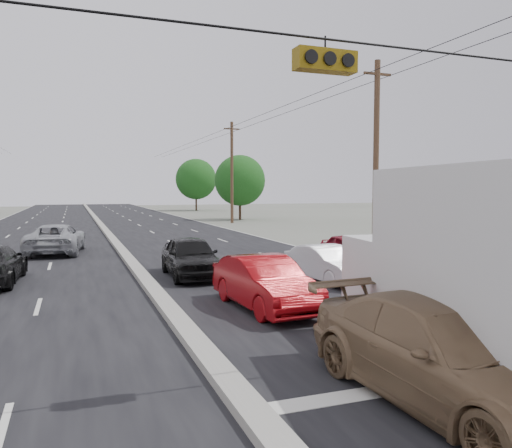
{
  "coord_description": "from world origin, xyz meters",
  "views": [
    {
      "loc": [
        -2.4,
        -7.35,
        3.37
      ],
      "look_at": [
        3.4,
        8.39,
        2.2
      ],
      "focal_mm": 35.0,
      "sensor_mm": 36.0,
      "label": 1
    }
  ],
  "objects_px": {
    "queue_car_b": "(327,264)",
    "queue_car_e": "(350,250)",
    "queue_car_d": "(464,270)",
    "tree_right_mid": "(240,180)",
    "queue_car_a": "(191,257)",
    "box_truck": "(495,273)",
    "tan_sedan": "(444,355)",
    "utility_pole_right_b": "(376,156)",
    "oncoming_far": "(56,239)",
    "utility_pole_right_c": "(232,172)",
    "red_sedan": "(265,283)",
    "tree_right_far": "(196,179)"
  },
  "relations": [
    {
      "from": "queue_car_b",
      "to": "queue_car_e",
      "type": "distance_m",
      "value": 4.28
    },
    {
      "from": "queue_car_b",
      "to": "queue_car_d",
      "type": "bearing_deg",
      "value": -49.29
    },
    {
      "from": "tree_right_mid",
      "to": "queue_car_a",
      "type": "relative_size",
      "value": 1.56
    },
    {
      "from": "box_truck",
      "to": "queue_car_d",
      "type": "relative_size",
      "value": 1.51
    },
    {
      "from": "tan_sedan",
      "to": "utility_pole_right_b",
      "type": "bearing_deg",
      "value": 56.65
    },
    {
      "from": "box_truck",
      "to": "oncoming_far",
      "type": "xyz_separation_m",
      "value": [
        -7.66,
        21.43,
        -1.16
      ]
    },
    {
      "from": "tan_sedan",
      "to": "queue_car_e",
      "type": "distance_m",
      "value": 14.36
    },
    {
      "from": "utility_pole_right_b",
      "to": "utility_pole_right_c",
      "type": "distance_m",
      "value": 25.0
    },
    {
      "from": "queue_car_d",
      "to": "queue_car_e",
      "type": "xyz_separation_m",
      "value": [
        -0.5,
        6.33,
        -0.06
      ]
    },
    {
      "from": "utility_pole_right_c",
      "to": "queue_car_e",
      "type": "bearing_deg",
      "value": -96.87
    },
    {
      "from": "box_truck",
      "to": "tan_sedan",
      "type": "xyz_separation_m",
      "value": [
        -1.4,
        -0.42,
        -1.14
      ]
    },
    {
      "from": "queue_car_d",
      "to": "oncoming_far",
      "type": "relative_size",
      "value": 0.92
    },
    {
      "from": "utility_pole_right_b",
      "to": "red_sedan",
      "type": "bearing_deg",
      "value": -136.27
    },
    {
      "from": "queue_car_d",
      "to": "oncoming_far",
      "type": "height_order",
      "value": "oncoming_far"
    },
    {
      "from": "tree_right_far",
      "to": "tan_sedan",
      "type": "xyz_separation_m",
      "value": [
        -13.0,
        -71.21,
        -4.17
      ]
    },
    {
      "from": "utility_pole_right_b",
      "to": "utility_pole_right_c",
      "type": "bearing_deg",
      "value": 90.0
    },
    {
      "from": "tree_right_far",
      "to": "tan_sedan",
      "type": "distance_m",
      "value": 72.51
    },
    {
      "from": "queue_car_a",
      "to": "tree_right_far",
      "type": "bearing_deg",
      "value": 77.79
    },
    {
      "from": "queue_car_a",
      "to": "oncoming_far",
      "type": "relative_size",
      "value": 0.83
    },
    {
      "from": "red_sedan",
      "to": "queue_car_b",
      "type": "distance_m",
      "value": 4.77
    },
    {
      "from": "queue_car_a",
      "to": "utility_pole_right_b",
      "type": "bearing_deg",
      "value": 20.34
    },
    {
      "from": "queue_car_d",
      "to": "tree_right_far",
      "type": "bearing_deg",
      "value": 89.21
    },
    {
      "from": "box_truck",
      "to": "queue_car_b",
      "type": "height_order",
      "value": "box_truck"
    },
    {
      "from": "utility_pole_right_b",
      "to": "tree_right_mid",
      "type": "bearing_deg",
      "value": 85.24
    },
    {
      "from": "tan_sedan",
      "to": "queue_car_a",
      "type": "height_order",
      "value": "tan_sedan"
    },
    {
      "from": "tree_right_mid",
      "to": "queue_car_e",
      "type": "height_order",
      "value": "tree_right_mid"
    },
    {
      "from": "tan_sedan",
      "to": "queue_car_b",
      "type": "height_order",
      "value": "tan_sedan"
    },
    {
      "from": "queue_car_b",
      "to": "queue_car_d",
      "type": "height_order",
      "value": "queue_car_d"
    },
    {
      "from": "queue_car_e",
      "to": "oncoming_far",
      "type": "distance_m",
      "value": 15.2
    },
    {
      "from": "utility_pole_right_b",
      "to": "box_truck",
      "type": "bearing_deg",
      "value": -117.14
    },
    {
      "from": "queue_car_b",
      "to": "utility_pole_right_c",
      "type": "bearing_deg",
      "value": 72.63
    },
    {
      "from": "utility_pole_right_b",
      "to": "utility_pole_right_c",
      "type": "height_order",
      "value": "same"
    },
    {
      "from": "queue_car_a",
      "to": "queue_car_b",
      "type": "bearing_deg",
      "value": -30.09
    },
    {
      "from": "queue_car_a",
      "to": "queue_car_e",
      "type": "height_order",
      "value": "queue_car_a"
    },
    {
      "from": "box_truck",
      "to": "tan_sedan",
      "type": "relative_size",
      "value": 1.41
    },
    {
      "from": "utility_pole_right_b",
      "to": "tree_right_far",
      "type": "height_order",
      "value": "utility_pole_right_b"
    },
    {
      "from": "queue_car_b",
      "to": "box_truck",
      "type": "bearing_deg",
      "value": -107.09
    },
    {
      "from": "utility_pole_right_b",
      "to": "queue_car_d",
      "type": "relative_size",
      "value": 1.97
    },
    {
      "from": "queue_car_e",
      "to": "tan_sedan",
      "type": "bearing_deg",
      "value": -110.56
    },
    {
      "from": "red_sedan",
      "to": "utility_pole_right_b",
      "type": "bearing_deg",
      "value": 39.43
    },
    {
      "from": "utility_pole_right_b",
      "to": "red_sedan",
      "type": "relative_size",
      "value": 2.24
    },
    {
      "from": "queue_car_e",
      "to": "oncoming_far",
      "type": "relative_size",
      "value": 0.72
    },
    {
      "from": "utility_pole_right_c",
      "to": "oncoming_far",
      "type": "relative_size",
      "value": 1.81
    },
    {
      "from": "utility_pole_right_b",
      "to": "queue_car_a",
      "type": "height_order",
      "value": "utility_pole_right_b"
    },
    {
      "from": "utility_pole_right_c",
      "to": "box_truck",
      "type": "bearing_deg",
      "value": -101.23
    },
    {
      "from": "queue_car_e",
      "to": "queue_car_b",
      "type": "bearing_deg",
      "value": -127.55
    },
    {
      "from": "queue_car_b",
      "to": "oncoming_far",
      "type": "height_order",
      "value": "oncoming_far"
    },
    {
      "from": "tree_right_mid",
      "to": "queue_car_e",
      "type": "bearing_deg",
      "value": -100.07
    },
    {
      "from": "queue_car_a",
      "to": "queue_car_b",
      "type": "relative_size",
      "value": 1.15
    },
    {
      "from": "utility_pole_right_c",
      "to": "queue_car_e",
      "type": "xyz_separation_m",
      "value": [
        -3.4,
        -28.21,
        -4.43
      ]
    }
  ]
}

